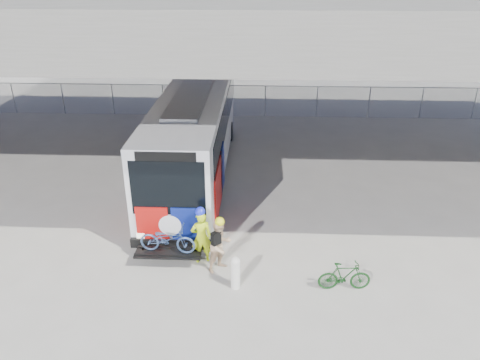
# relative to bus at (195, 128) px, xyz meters

# --- Properties ---
(ground) EXTENTS (160.00, 160.00, 0.00)m
(ground) POSITION_rel_bus_xyz_m (2.00, -3.67, -2.11)
(ground) COLOR #9E9991
(ground) RESTS_ON ground
(bus) EXTENTS (2.67, 12.93, 3.69)m
(bus) POSITION_rel_bus_xyz_m (0.00, 0.00, 0.00)
(bus) COLOR silver
(bus) RESTS_ON ground
(overpass) EXTENTS (40.00, 16.00, 7.95)m
(overpass) POSITION_rel_bus_xyz_m (2.00, 0.33, 4.44)
(overpass) COLOR #605E59
(overpass) RESTS_ON ground
(chainlink_fence) EXTENTS (30.00, 0.06, 30.00)m
(chainlink_fence) POSITION_rel_bus_xyz_m (2.00, 8.33, -0.68)
(chainlink_fence) COLOR gray
(chainlink_fence) RESTS_ON ground
(bollard) EXTENTS (0.27, 0.27, 1.02)m
(bollard) POSITION_rel_bus_xyz_m (2.09, -7.57, -1.56)
(bollard) COLOR silver
(bollard) RESTS_ON ground
(cyclist_hivis) EXTENTS (0.72, 0.58, 1.89)m
(cyclist_hivis) POSITION_rel_bus_xyz_m (0.98, -6.33, -1.20)
(cyclist_hivis) COLOR #CDEF19
(cyclist_hivis) RESTS_ON ground
(cyclist_tan) EXTENTS (1.00, 1.00, 1.79)m
(cyclist_tan) POSITION_rel_bus_xyz_m (1.59, -6.72, -1.26)
(cyclist_tan) COLOR tan
(cyclist_tan) RESTS_ON ground
(bike_parked) EXTENTS (1.50, 0.50, 0.89)m
(bike_parked) POSITION_rel_bus_xyz_m (5.15, -7.53, -1.66)
(bike_parked) COLOR #144117
(bike_parked) RESTS_ON ground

